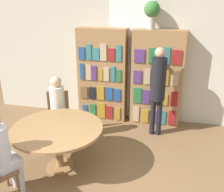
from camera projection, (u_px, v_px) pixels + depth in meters
name	position (u px, v px, depth m)	size (l,w,h in m)	color
wall_back	(131.00, 50.00, 5.43)	(6.40, 0.07, 3.00)	beige
bookshelf_left	(102.00, 75.00, 5.56)	(1.02, 0.34, 1.96)	olive
bookshelf_right	(157.00, 79.00, 5.32)	(1.02, 0.34, 1.96)	olive
flower_vase	(152.00, 11.00, 4.88)	(0.30, 0.30, 0.52)	#B7AD9E
reading_table	(57.00, 133.00, 3.99)	(1.39, 1.39, 0.71)	olive
chair_left_side	(59.00, 112.00, 4.99)	(0.53, 0.53, 0.88)	brown
seated_reader_left	(58.00, 105.00, 4.74)	(0.37, 0.41, 1.25)	beige
seated_reader_right	(2.00, 151.00, 3.38)	(0.41, 0.42, 1.23)	#B2B7C6
librarian_standing	(158.00, 84.00, 4.83)	(0.28, 0.55, 1.72)	black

